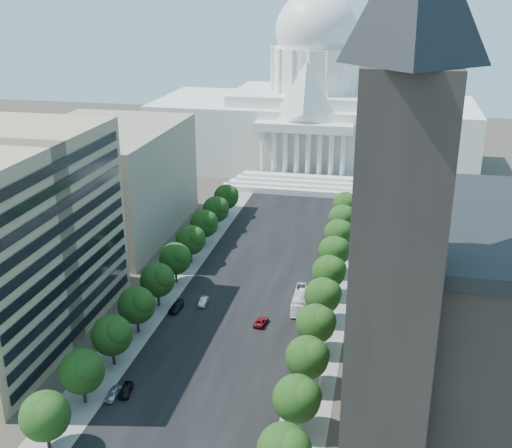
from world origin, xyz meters
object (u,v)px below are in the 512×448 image
Objects in this scene: car_red at (261,322)px; car_parked at (113,394)px; car_silver at (204,301)px; car_dark_b at (176,307)px; car_dark_a at (126,390)px; city_bus at (300,300)px.

car_parked is at bearing 64.26° from car_red.
car_silver is at bearing -16.18° from car_red.
car_dark_b is at bearing 89.13° from car_parked.
car_dark_a is 33.69m from car_red.
city_bus is at bearing 49.20° from car_dark_a.
car_red is at bearing -24.87° from car_silver.
car_parked is at bearing -88.72° from car_dark_b.
car_dark_b is at bearing -143.03° from car_silver.
car_red is at bearing -4.83° from car_dark_b.
car_parked is at bearing -99.70° from car_silver.
car_red is 0.39× the size of city_bus.
car_parked is (-5.52, -36.26, 0.03)m from car_silver.
car_dark_a is at bearing -124.45° from city_bus.
car_silver is 0.82× the size of car_dark_b.
car_dark_b is 1.21× the size of car_parked.
car_silver is 15.57m from car_red.
car_dark_a is at bearing -85.44° from car_dark_b.
car_parked reaches higher than car_red.
car_dark_a is at bearing 39.49° from car_parked.
car_red is 1.09× the size of car_parked.
car_parked is at bearing -125.28° from city_bus.
car_dark_b is (-1.29, 30.86, -0.01)m from car_dark_a.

